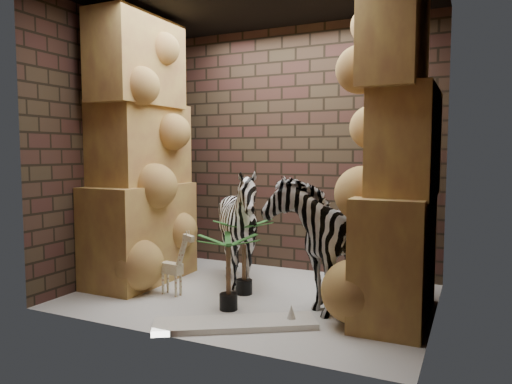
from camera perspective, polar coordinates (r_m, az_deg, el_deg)
The scene contains 13 objects.
floor at distance 4.95m, azimuth -0.55°, elevation -12.44°, with size 3.50×3.50×0.00m, color silver.
wall_back at distance 5.88m, azimuth 4.73°, elevation 5.12°, with size 3.50×3.50×0.00m, color #372C1E.
wall_front at distance 3.64m, azimuth -9.15°, elevation 5.28°, with size 3.50×3.50×0.00m, color #372C1E.
wall_left at distance 5.70m, azimuth -16.69°, elevation 4.94°, with size 3.00×3.00×0.00m, color #372C1E.
wall_right at distance 4.27m, azimuth 21.20°, elevation 4.93°, with size 3.00×3.00×0.00m, color #372C1E.
rock_pillar_left at distance 5.48m, azimuth -13.94°, elevation 5.02°, with size 0.68×1.30×3.00m, color gold, non-canonical shape.
rock_pillar_right at distance 4.30m, azimuth 16.80°, elevation 5.05°, with size 0.58×1.25×3.00m, color gold, non-canonical shape.
zebra_right at distance 4.69m, azimuth 8.66°, elevation -4.05°, with size 0.68×1.27×1.50m, color white.
zebra_left at distance 5.10m, azimuth -1.98°, elevation -5.16°, with size 1.04×1.29×1.17m, color white.
giraffe_toy at distance 4.97m, azimuth -10.18°, elevation -8.21°, with size 0.36×0.12×0.71m, color beige, non-canonical shape.
palm_front at distance 4.91m, azimuth -1.46°, elevation -7.77°, with size 0.36×0.36×0.79m, color #154017, non-canonical shape.
palm_back at distance 4.45m, azimuth -3.36°, elevation -9.65°, with size 0.36×0.36×0.71m, color #154017, non-canonical shape.
surfboard at distance 4.13m, azimuth -2.51°, elevation -15.60°, with size 1.37×0.34×0.05m, color silver.
Camera 1 is at (2.04, -4.26, 1.47)m, focal length 33.12 mm.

